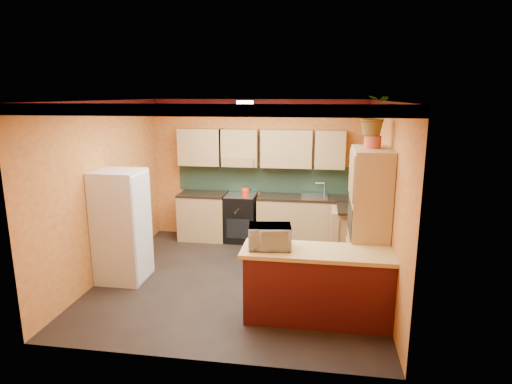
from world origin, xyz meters
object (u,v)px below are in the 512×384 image
(fridge, at_px, (121,226))
(breakfast_bar, at_px, (318,287))
(base_cabinets_back, at_px, (273,220))
(microwave, at_px, (270,237))
(stove, at_px, (241,218))
(pantry, at_px, (368,226))

(fridge, xyz_separation_m, breakfast_bar, (2.96, -0.80, -0.41))
(base_cabinets_back, relative_size, microwave, 7.05)
(fridge, distance_m, breakfast_bar, 3.09)
(stove, xyz_separation_m, fridge, (-1.44, -2.04, 0.39))
(pantry, bearing_deg, base_cabinets_back, 125.74)
(stove, xyz_separation_m, microwave, (0.90, -2.84, 0.62))
(base_cabinets_back, height_order, stove, stove)
(base_cabinets_back, xyz_separation_m, breakfast_bar, (0.89, -2.84, 0.00))
(stove, bearing_deg, base_cabinets_back, 0.00)
(stove, relative_size, fridge, 0.54)
(microwave, bearing_deg, stove, 100.15)
(fridge, xyz_separation_m, pantry, (3.60, -0.08, 0.20))
(base_cabinets_back, xyz_separation_m, pantry, (1.53, -2.13, 0.61))
(base_cabinets_back, bearing_deg, microwave, -84.41)
(fridge, relative_size, microwave, 3.28)
(stove, xyz_separation_m, pantry, (2.16, -2.13, 0.59))
(breakfast_bar, bearing_deg, microwave, 180.00)
(pantry, distance_m, microwave, 1.44)
(breakfast_bar, xyz_separation_m, microwave, (-0.61, 0.00, 0.63))
(base_cabinets_back, distance_m, stove, 0.63)
(fridge, relative_size, breakfast_bar, 0.94)
(pantry, relative_size, breakfast_bar, 1.17)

